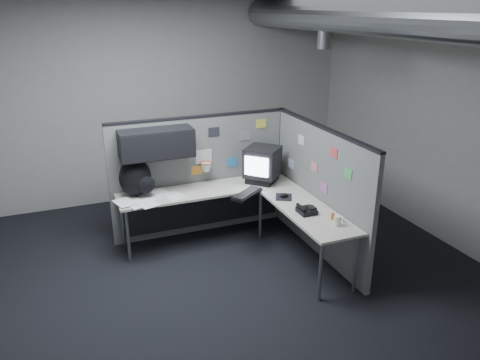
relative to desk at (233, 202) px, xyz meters
name	(u,v)px	position (x,y,z in m)	size (l,w,h in m)	color
room	(292,92)	(0.41, -0.70, 1.48)	(5.62, 5.62, 3.22)	black
partition_back	(190,165)	(-0.40, 0.53, 0.38)	(2.44, 0.42, 1.63)	slate
partition_right	(319,190)	(0.95, -0.49, 0.21)	(0.07, 2.23, 1.63)	slate
desk	(233,202)	(0.00, 0.00, 0.00)	(2.31, 2.11, 0.73)	beige
monitor	(262,164)	(0.53, 0.27, 0.36)	(0.59, 0.59, 0.47)	black
keyboard	(247,194)	(0.15, -0.11, 0.14)	(0.50, 0.44, 0.04)	black
mouse	(284,196)	(0.55, -0.34, 0.14)	(0.28, 0.30, 0.05)	black
phone	(306,210)	(0.57, -0.86, 0.15)	(0.19, 0.21, 0.10)	black
bottles	(337,218)	(0.78, -1.16, 0.15)	(0.12, 0.14, 0.07)	silver
cup	(337,221)	(0.73, -1.26, 0.17)	(0.08, 0.08, 0.11)	white
papers	(149,199)	(-1.02, 0.20, 0.13)	(0.89, 0.64, 0.02)	white
backpack	(136,178)	(-1.13, 0.38, 0.35)	(0.47, 0.42, 0.48)	black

